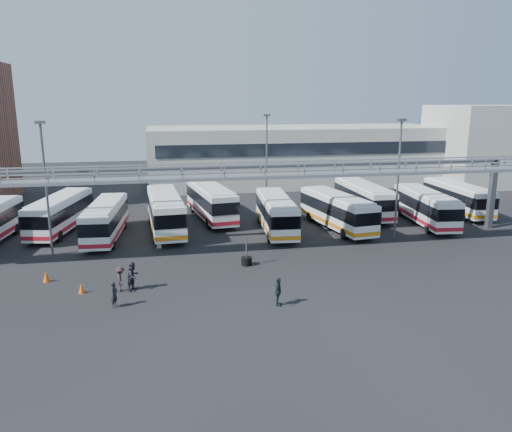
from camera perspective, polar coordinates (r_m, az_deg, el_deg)
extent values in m
plane|color=black|center=(34.24, 2.47, -6.84)|extent=(140.00, 140.00, 0.00)
cube|color=#909398|center=(37.49, 0.78, 4.55)|extent=(50.00, 1.80, 0.22)
cube|color=#909398|center=(36.53, 1.05, 5.83)|extent=(50.00, 0.10, 0.10)
cube|color=#909398|center=(38.19, 0.52, 6.15)|extent=(50.00, 0.10, 0.10)
cube|color=#4C4F54|center=(41.35, -0.37, 5.63)|extent=(45.00, 0.50, 0.35)
cube|color=#9E9E99|center=(72.41, 4.74, 6.97)|extent=(42.00, 14.00, 8.00)
cube|color=#B2B2AD|center=(78.25, 24.85, 7.37)|extent=(14.00, 12.00, 11.00)
cylinder|color=#4C4F54|center=(40.72, -22.82, 2.64)|extent=(0.18, 0.18, 10.00)
cube|color=#4C4F54|center=(40.20, -23.47, 9.80)|extent=(0.70, 0.35, 0.22)
cylinder|color=#4C4F54|center=(43.53, 15.90, 3.78)|extent=(0.18, 0.18, 10.00)
cube|color=#4C4F54|center=(43.05, 16.33, 10.49)|extent=(0.70, 0.35, 0.22)
cylinder|color=#4C4F54|center=(54.94, 1.22, 6.12)|extent=(0.18, 0.18, 10.00)
cube|color=#4C4F54|center=(54.56, 1.25, 11.44)|extent=(0.70, 0.35, 0.22)
cylinder|color=black|center=(49.07, -25.76, -1.40)|extent=(0.41, 1.02, 0.99)
cube|color=silver|center=(48.36, -21.45, 0.36)|extent=(4.47, 10.92, 2.66)
cube|color=black|center=(48.30, -21.48, 0.72)|extent=(4.54, 10.99, 1.07)
cube|color=#A31422|center=(48.56, -21.36, -0.73)|extent=(4.53, 10.98, 0.34)
cube|color=silver|center=(48.09, -21.59, 2.00)|extent=(4.02, 9.83, 0.15)
cylinder|color=black|center=(46.03, -24.11, -2.14)|extent=(0.48, 1.01, 0.97)
cylinder|color=black|center=(45.17, -21.59, -2.18)|extent=(0.48, 1.01, 0.97)
cylinder|color=black|center=(52.12, -21.10, -0.19)|extent=(0.48, 1.01, 0.97)
cylinder|color=black|center=(51.36, -18.83, -0.20)|extent=(0.48, 1.01, 0.97)
cube|color=silver|center=(44.67, -16.81, -0.35)|extent=(3.16, 10.48, 2.58)
cube|color=black|center=(44.61, -16.84, 0.03)|extent=(3.23, 10.54, 1.03)
cube|color=#A31422|center=(44.89, -16.73, -1.49)|extent=(3.22, 10.53, 0.33)
cube|color=silver|center=(44.39, -16.92, 1.36)|extent=(2.85, 9.43, 0.15)
cylinder|color=black|center=(42.05, -18.88, -3.08)|extent=(0.36, 0.96, 0.94)
cylinder|color=black|center=(41.64, -16.05, -3.03)|extent=(0.36, 0.96, 0.94)
cylinder|color=black|center=(48.31, -17.27, -0.91)|extent=(0.36, 0.96, 0.94)
cylinder|color=black|center=(47.95, -14.80, -0.86)|extent=(0.36, 0.96, 0.94)
cube|color=silver|center=(45.78, -10.33, 0.56)|extent=(3.29, 11.60, 2.87)
cube|color=black|center=(45.71, -10.35, 0.98)|extent=(3.35, 11.66, 1.15)
cube|color=orange|center=(46.01, -10.28, -0.67)|extent=(3.34, 11.65, 0.36)
cube|color=silver|center=(45.48, -10.41, 2.43)|extent=(2.96, 10.44, 0.17)
cylinder|color=black|center=(42.49, -11.46, -2.39)|extent=(0.37, 1.06, 1.04)
cylinder|color=black|center=(42.66, -8.29, -2.20)|extent=(0.37, 1.06, 1.04)
cylinder|color=black|center=(49.60, -11.96, -0.18)|extent=(0.37, 1.06, 1.04)
cylinder|color=black|center=(49.74, -9.24, -0.03)|extent=(0.37, 1.06, 1.04)
cube|color=silver|center=(49.92, -5.19, 1.71)|extent=(4.08, 11.45, 2.80)
cube|color=black|center=(49.85, -5.20, 2.08)|extent=(4.15, 11.52, 1.12)
cube|color=#A31422|center=(50.12, -5.17, 0.59)|extent=(4.13, 11.51, 0.36)
cube|color=silver|center=(49.65, -5.22, 3.38)|extent=(3.67, 10.30, 0.16)
cylinder|color=black|center=(46.54, -5.47, -0.84)|extent=(0.44, 1.05, 1.02)
cylinder|color=black|center=(47.12, -2.74, -0.62)|extent=(0.44, 1.05, 1.02)
cylinder|color=black|center=(53.37, -7.29, 0.92)|extent=(0.44, 1.05, 1.02)
cylinder|color=black|center=(53.87, -4.89, 1.09)|extent=(0.44, 1.05, 1.02)
cube|color=silver|center=(45.10, 2.30, 0.40)|extent=(3.29, 10.82, 2.67)
cube|color=black|center=(45.03, 2.30, 0.79)|extent=(3.35, 10.89, 1.07)
cube|color=orange|center=(45.31, 2.29, -0.76)|extent=(3.34, 10.88, 0.34)
cube|color=silver|center=(44.81, 2.31, 2.16)|extent=(2.96, 9.74, 0.16)
cylinder|color=black|center=(41.98, 1.51, -2.36)|extent=(0.37, 0.99, 0.97)
cylinder|color=black|center=(42.33, 4.44, -2.27)|extent=(0.37, 0.99, 0.97)
cylinder|color=black|center=(48.54, 0.41, -0.23)|extent=(0.37, 0.99, 0.97)
cylinder|color=black|center=(48.84, 2.95, -0.16)|extent=(0.37, 0.99, 0.97)
cube|color=silver|center=(46.59, 9.23, 0.66)|extent=(3.94, 10.95, 2.68)
cube|color=black|center=(46.52, 9.24, 1.04)|extent=(4.01, 11.02, 1.07)
cube|color=orange|center=(46.80, 9.19, -0.47)|extent=(4.00, 11.01, 0.34)
cube|color=silver|center=(46.31, 9.29, 2.38)|extent=(3.55, 9.85, 0.16)
cylinder|color=black|center=(43.46, 10.03, -2.02)|extent=(0.43, 1.01, 0.97)
cylinder|color=black|center=(44.55, 12.50, -1.76)|extent=(0.43, 1.01, 0.97)
cylinder|color=black|center=(49.36, 6.17, -0.08)|extent=(0.43, 1.01, 0.97)
cylinder|color=black|center=(50.32, 8.43, 0.11)|extent=(0.43, 1.01, 0.97)
cube|color=silver|center=(52.62, 12.17, 2.00)|extent=(2.69, 10.96, 2.73)
cube|color=black|center=(52.56, 12.19, 2.34)|extent=(2.75, 11.02, 1.09)
cube|color=#A31422|center=(52.81, 12.12, 0.97)|extent=(2.74, 11.01, 0.35)
cube|color=silver|center=(52.37, 12.25, 3.55)|extent=(2.42, 9.86, 0.16)
cylinder|color=black|center=(49.31, 12.40, -0.31)|extent=(0.32, 1.00, 0.99)
cylinder|color=black|center=(50.20, 14.77, -0.21)|extent=(0.32, 1.00, 0.99)
cylinder|color=black|center=(55.67, 9.70, 1.33)|extent=(0.32, 1.00, 0.99)
cylinder|color=black|center=(56.46, 11.85, 1.40)|extent=(0.32, 1.00, 0.99)
cube|color=silver|center=(50.43, 18.78, 1.05)|extent=(3.57, 10.77, 2.64)
cube|color=black|center=(50.37, 18.80, 1.40)|extent=(3.64, 10.84, 1.06)
cube|color=#A31422|center=(50.62, 18.70, 0.01)|extent=(3.63, 10.83, 0.34)
cube|color=silver|center=(50.17, 18.89, 2.61)|extent=(3.21, 9.70, 0.15)
cylinder|color=black|center=(47.26, 19.06, -1.33)|extent=(0.39, 0.99, 0.96)
cylinder|color=black|center=(48.17, 21.42, -1.26)|extent=(0.39, 0.99, 0.96)
cylinder|color=black|center=(53.34, 16.20, 0.46)|extent=(0.39, 0.99, 0.96)
cylinder|color=black|center=(54.15, 18.34, 0.49)|extent=(0.39, 0.99, 0.96)
cube|color=silver|center=(56.53, 22.02, 2.00)|extent=(2.80, 10.52, 2.61)
cube|color=black|center=(56.48, 22.05, 2.31)|extent=(2.87, 10.58, 1.04)
cube|color=orange|center=(56.70, 21.94, 1.09)|extent=(2.86, 10.57, 0.33)
cube|color=silver|center=(56.30, 22.14, 3.38)|extent=(2.52, 9.47, 0.15)
cylinder|color=black|center=(53.43, 22.72, -0.03)|extent=(0.32, 0.96, 0.95)
cylinder|color=black|center=(54.57, 24.63, 0.04)|extent=(0.32, 0.96, 0.95)
cylinder|color=black|center=(59.09, 19.41, 1.42)|extent=(0.32, 0.96, 0.95)
cylinder|color=black|center=(60.11, 21.20, 1.46)|extent=(0.32, 0.96, 0.95)
imported|color=black|center=(30.15, -15.90, -8.60)|extent=(0.55, 0.66, 1.56)
imported|color=#2B2330|center=(32.38, -13.85, -6.69)|extent=(1.10, 1.13, 1.84)
imported|color=#2E1E22|center=(32.44, -15.23, -6.96)|extent=(0.73, 1.11, 1.60)
imported|color=#19272D|center=(29.24, 2.54, -8.64)|extent=(0.77, 1.08, 1.70)
cone|color=#D84F0C|center=(33.02, -19.32, -7.80)|extent=(0.51, 0.51, 0.62)
cone|color=#D84F0C|center=(35.78, -22.86, -6.41)|extent=(0.58, 0.58, 0.71)
cylinder|color=black|center=(36.32, -1.08, -5.46)|extent=(0.76, 0.76, 0.18)
cylinder|color=black|center=(36.26, -1.08, -5.16)|extent=(0.76, 0.76, 0.18)
cylinder|color=black|center=(36.20, -1.08, -4.86)|extent=(0.76, 0.76, 0.18)
cylinder|color=#4C4F54|center=(36.02, -1.09, -3.98)|extent=(0.11, 0.11, 2.18)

